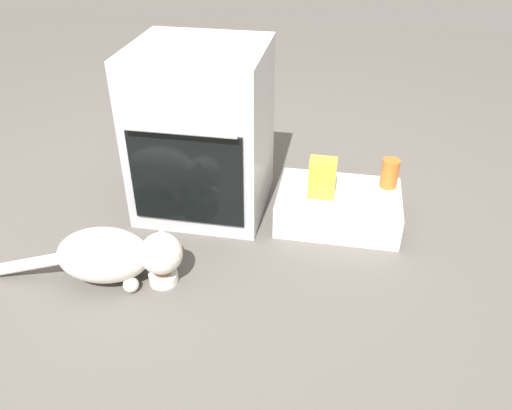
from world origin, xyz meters
name	(u,v)px	position (x,y,z in m)	size (l,w,h in m)	color
ground	(205,248)	(0.00, 0.00, 0.00)	(8.00, 8.00, 0.00)	#56514C
oven	(202,132)	(-0.09, 0.36, 0.39)	(0.59, 0.59, 0.79)	#B7BABF
pantry_cabinet	(338,207)	(0.57, 0.32, 0.08)	(0.56, 0.38, 0.16)	white
food_bowl	(163,276)	(-0.11, -0.24, 0.03)	(0.12, 0.12, 0.07)	white
cat	(114,255)	(-0.29, -0.27, 0.13)	(0.79, 0.28, 0.25)	silver
sauce_jar	(390,173)	(0.79, 0.42, 0.23)	(0.08, 0.08, 0.14)	#D16023
snack_bag	(322,178)	(0.48, 0.28, 0.25)	(0.12, 0.09, 0.18)	yellow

